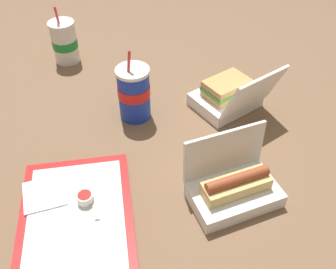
{
  "coord_description": "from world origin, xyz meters",
  "views": [
    {
      "loc": [
        0.74,
        -0.01,
        0.73
      ],
      "look_at": [
        -0.0,
        0.05,
        0.05
      ],
      "focal_mm": 40.0,
      "sensor_mm": 36.0,
      "label": 1
    }
  ],
  "objects": [
    {
      "name": "ground_plane",
      "position": [
        0.0,
        0.0,
        0.0
      ],
      "size": [
        3.2,
        3.2,
        0.0
      ],
      "primitive_type": "plane",
      "color": "brown"
    },
    {
      "name": "food_tray",
      "position": [
        0.22,
        -0.18,
        0.01
      ],
      "size": [
        0.39,
        0.29,
        0.01
      ],
      "color": "red",
      "rests_on": "ground_plane"
    },
    {
      "name": "ketchup_cup",
      "position": [
        0.18,
        -0.16,
        0.03
      ],
      "size": [
        0.04,
        0.04,
        0.02
      ],
      "color": "white",
      "rests_on": "food_tray"
    },
    {
      "name": "soda_cup_front",
      "position": [
        -0.49,
        -0.29,
        0.08
      ],
      "size": [
        0.09,
        0.09,
        0.21
      ],
      "color": "white",
      "rests_on": "ground_plane"
    },
    {
      "name": "soda_cup_left",
      "position": [
        -0.15,
        -0.04,
        0.08
      ],
      "size": [
        0.1,
        0.1,
        0.23
      ],
      "color": "#1938B7",
      "rests_on": "ground_plane"
    },
    {
      "name": "napkin_stack",
      "position": [
        0.15,
        -0.26,
        0.02
      ],
      "size": [
        0.12,
        0.12,
        0.0
      ],
      "primitive_type": "cube",
      "rotation": [
        0.0,
        0.0,
        0.25
      ],
      "color": "white",
      "rests_on": "food_tray"
    },
    {
      "name": "plastic_fork",
      "position": [
        0.18,
        -0.14,
        0.02
      ],
      "size": [
        0.11,
        0.03,
        0.0
      ],
      "primitive_type": "cube",
      "rotation": [
        0.0,
        0.0,
        0.17
      ],
      "color": "white",
      "rests_on": "food_tray"
    },
    {
      "name": "clamshell_hotdog_left",
      "position": [
        0.19,
        0.19,
        0.04
      ],
      "size": [
        0.19,
        0.24,
        0.17
      ],
      "color": "white",
      "rests_on": "ground_plane"
    },
    {
      "name": "clamshell_sandwich_front",
      "position": [
        -0.17,
        0.25,
        0.04
      ],
      "size": [
        0.28,
        0.27,
        0.18
      ],
      "color": "white",
      "rests_on": "ground_plane"
    }
  ]
}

